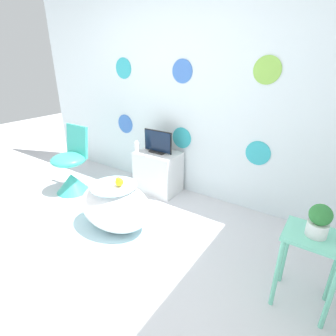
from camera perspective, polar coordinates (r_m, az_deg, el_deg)
name	(u,v)px	position (r m, az deg, el deg)	size (l,w,h in m)	color
ground_plane	(62,274)	(2.52, -22.04, -20.58)	(12.00, 12.00, 0.00)	silver
wall_back_dotted	(184,91)	(3.27, 3.45, 16.44)	(4.99, 0.05, 2.60)	white
rug	(113,231)	(2.85, -11.82, -13.38)	(1.27, 0.69, 0.01)	silver
bathtub	(116,206)	(2.79, -11.35, -8.04)	(0.81, 0.57, 0.50)	white
rubber_duck	(119,182)	(2.60, -10.60, -2.93)	(0.08, 0.09, 0.10)	yellow
chair	(71,171)	(3.67, -20.34, -0.65)	(0.45, 0.45, 0.87)	#38B2A3
tv_cabinet	(158,172)	(3.46, -2.16, -0.83)	(0.56, 0.39, 0.54)	silver
tv	(158,143)	(3.32, -2.25, 5.49)	(0.41, 0.12, 0.29)	black
vase	(137,147)	(3.38, -6.79, 4.57)	(0.06, 0.06, 0.15)	white
side_table	(310,253)	(2.09, 28.60, -15.95)	(0.38, 0.32, 0.60)	#72D8B7
potted_plant_left	(319,220)	(1.95, 30.06, -9.83)	(0.14, 0.14, 0.23)	white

